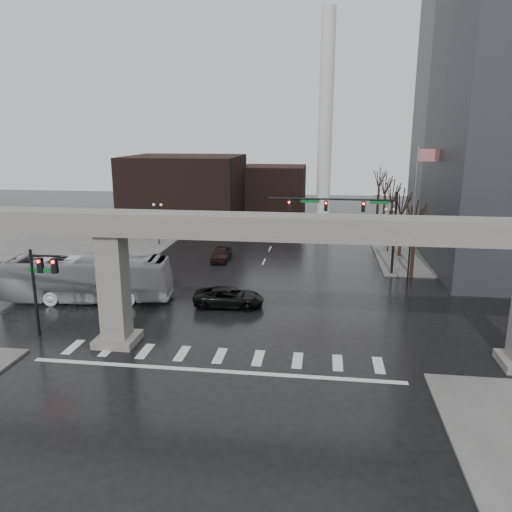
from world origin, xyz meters
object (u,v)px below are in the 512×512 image
object	(u,v)px
pickup_truck	(229,297)
city_bus	(88,278)
signal_mast_arm	(354,214)
far_car	(221,254)

from	to	relation	value
pickup_truck	city_bus	bearing A→B (deg)	87.28
signal_mast_arm	pickup_truck	xyz separation A→B (m)	(-10.09, -10.98, -5.06)
pickup_truck	city_bus	xyz separation A→B (m)	(-11.60, -0.06, 1.10)
pickup_truck	city_bus	size ratio (longest dim) A/B	0.41
pickup_truck	far_car	size ratio (longest dim) A/B	1.24
far_car	city_bus	bearing A→B (deg)	-120.83
city_bus	far_car	world-z (taller)	city_bus
signal_mast_arm	pickup_truck	size ratio (longest dim) A/B	2.20
signal_mast_arm	city_bus	world-z (taller)	signal_mast_arm
signal_mast_arm	far_car	bearing A→B (deg)	167.36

